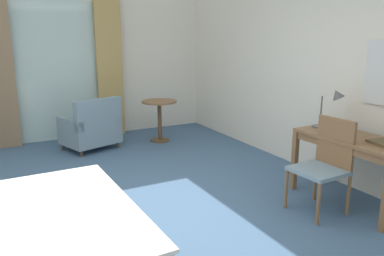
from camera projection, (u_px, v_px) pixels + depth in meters
name	position (u px, v px, depth m)	size (l,w,h in m)	color
ground	(145.00, 220.00, 3.94)	(5.67, 7.74, 0.10)	#426084
wall_back	(69.00, 62.00, 6.72)	(5.27, 0.12, 2.71)	silver
wall_right	(335.00, 72.00, 4.78)	(0.12, 7.34, 2.71)	silver
balcony_glass_door	(57.00, 72.00, 6.58)	(1.34, 0.02, 2.39)	silver
curtain_panel_left	(0.00, 74.00, 6.09)	(0.44, 0.10, 2.41)	#897056
curtain_panel_right	(110.00, 70.00, 6.90)	(0.46, 0.10, 2.41)	tan
writing_desk	(354.00, 146.00, 4.10)	(0.61, 1.26, 0.75)	brown
desk_chair	(325.00, 161.00, 3.96)	(0.50, 0.50, 0.98)	gray
desk_lamp	(333.00, 102.00, 4.40)	(0.28, 0.29, 0.49)	#4C4C51
armchair_by_window	(92.00, 129.00, 6.16)	(0.97, 0.89, 0.85)	gray
round_cafe_table	(159.00, 112.00, 6.61)	(0.60, 0.60, 0.71)	brown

